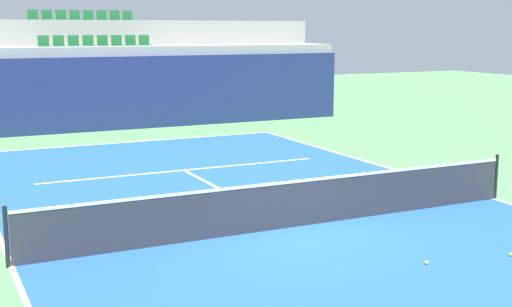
% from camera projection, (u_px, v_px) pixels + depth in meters
% --- Properties ---
extents(ground_plane, '(80.00, 80.00, 0.00)m').
position_uv_depth(ground_plane, '(292.00, 228.00, 14.11)').
color(ground_plane, '#4C8C4C').
extents(court_surface, '(11.00, 24.00, 0.01)m').
position_uv_depth(court_surface, '(292.00, 227.00, 14.11)').
color(court_surface, '#1E4C99').
rests_on(court_surface, ground_plane).
extents(baseline_far, '(11.00, 0.10, 0.00)m').
position_uv_depth(baseline_far, '(130.00, 142.00, 24.69)').
color(baseline_far, white).
rests_on(baseline_far, court_surface).
extents(sideline_left, '(0.10, 24.00, 0.00)m').
position_uv_depth(sideline_left, '(11.00, 267.00, 11.76)').
color(sideline_left, white).
rests_on(sideline_left, court_surface).
extents(sideline_right, '(0.10, 24.00, 0.00)m').
position_uv_depth(sideline_right, '(493.00, 199.00, 16.45)').
color(sideline_right, white).
rests_on(sideline_right, court_surface).
extents(service_line_far, '(8.26, 0.10, 0.00)m').
position_uv_depth(service_line_far, '(184.00, 170.00, 19.77)').
color(service_line_far, white).
rests_on(service_line_far, court_surface).
extents(centre_service_line, '(0.10, 6.40, 0.00)m').
position_uv_depth(centre_service_line, '(229.00, 194.00, 16.94)').
color(centre_service_line, white).
rests_on(centre_service_line, court_surface).
extents(back_wall, '(20.96, 0.30, 2.91)m').
position_uv_depth(back_wall, '(106.00, 94.00, 27.32)').
color(back_wall, navy).
rests_on(back_wall, ground_plane).
extents(stands_tier_lower, '(20.96, 2.40, 3.30)m').
position_uv_depth(stands_tier_lower, '(98.00, 87.00, 28.48)').
color(stands_tier_lower, '#9E9E99').
rests_on(stands_tier_lower, ground_plane).
extents(stands_tier_upper, '(20.96, 2.40, 4.36)m').
position_uv_depth(stands_tier_upper, '(85.00, 70.00, 30.51)').
color(stands_tier_upper, '#9E9E99').
rests_on(stands_tier_upper, ground_plane).
extents(seating_row_lower, '(4.56, 0.44, 0.44)m').
position_uv_depth(seating_row_lower, '(96.00, 43.00, 28.25)').
color(seating_row_lower, '#1E6633').
rests_on(seating_row_lower, stands_tier_lower).
extents(seating_row_upper, '(4.56, 0.44, 0.44)m').
position_uv_depth(seating_row_upper, '(82.00, 17.00, 30.18)').
color(seating_row_upper, '#1E6633').
rests_on(seating_row_upper, stands_tier_upper).
extents(tennis_net, '(11.08, 0.08, 1.07)m').
position_uv_depth(tennis_net, '(293.00, 203.00, 14.02)').
color(tennis_net, black).
rests_on(tennis_net, court_surface).
extents(tennis_ball_0, '(0.07, 0.07, 0.07)m').
position_uv_depth(tennis_ball_0, '(426.00, 263.00, 11.87)').
color(tennis_ball_0, '#CCE033').
rests_on(tennis_ball_0, court_surface).
extents(tennis_ball_1, '(0.07, 0.07, 0.07)m').
position_uv_depth(tennis_ball_1, '(510.00, 254.00, 12.30)').
color(tennis_ball_1, '#CCE033').
rests_on(tennis_ball_1, court_surface).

